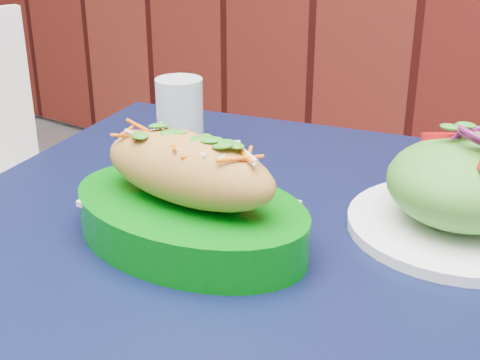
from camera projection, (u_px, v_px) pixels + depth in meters
The scene contains 4 objects.
cafe_table at pixel (272, 313), 0.74m from camera, with size 0.95×0.95×0.75m.
banh_mi_basket at pixel (189, 200), 0.70m from camera, with size 0.28×0.18×0.13m.
salad_plate at pixel (463, 191), 0.72m from camera, with size 0.24×0.24×0.12m.
water_glass at pixel (180, 116), 0.94m from camera, with size 0.07×0.07×0.11m, color silver.
Camera 1 is at (0.77, 0.83, 1.09)m, focal length 50.00 mm.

